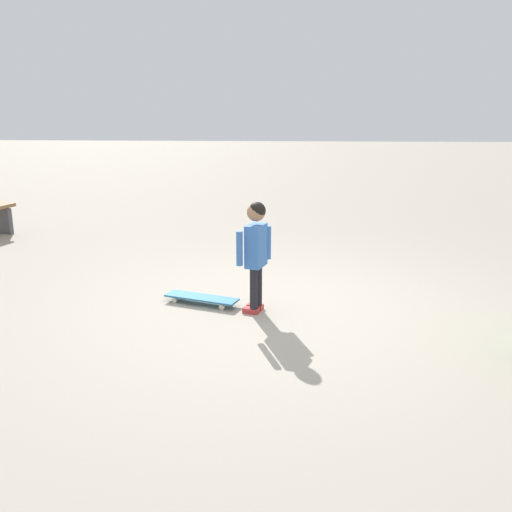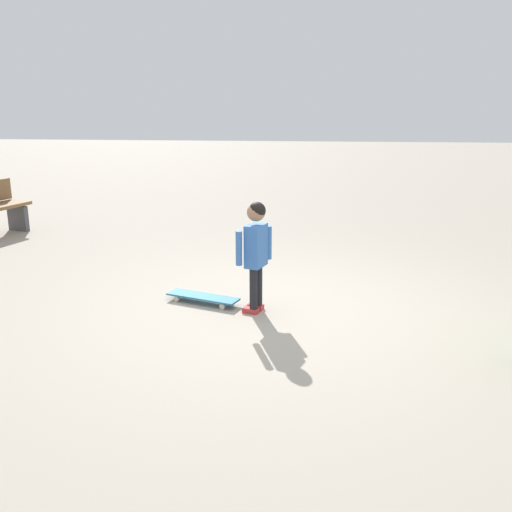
% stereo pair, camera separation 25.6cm
% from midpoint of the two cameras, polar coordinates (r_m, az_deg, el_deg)
% --- Properties ---
extents(ground_plane, '(50.00, 50.00, 0.00)m').
position_cam_midpoint_polar(ground_plane, '(5.37, 1.83, -5.76)').
color(ground_plane, '#9E9384').
extents(child_person, '(0.30, 0.31, 1.06)m').
position_cam_midpoint_polar(child_person, '(5.20, -1.42, 1.12)').
color(child_person, black).
rests_on(child_person, ground).
extents(skateboard, '(0.42, 0.77, 0.07)m').
position_cam_midpoint_polar(skateboard, '(5.62, -6.86, -4.26)').
color(skateboard, teal).
rests_on(skateboard, ground).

